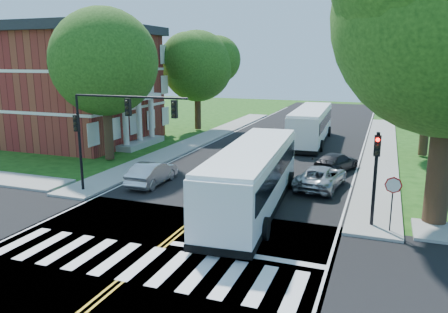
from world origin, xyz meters
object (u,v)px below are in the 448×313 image
at_px(bus_follow, 311,125).
at_px(suv, 321,177).
at_px(signal_ne, 376,167).
at_px(hatchback, 152,173).
at_px(bus_lead, 253,176).
at_px(signal_nw, 112,121).
at_px(dark_sedan, 336,162).

distance_m(bus_follow, suv, 15.00).
relative_size(signal_ne, hatchback, 0.99).
bearing_deg(bus_follow, bus_lead, 88.22).
distance_m(signal_nw, dark_sedan, 15.69).
bearing_deg(suv, hatchback, 22.73).
height_order(signal_ne, bus_lead, signal_ne).
bearing_deg(bus_follow, suv, 99.43).
bearing_deg(bus_lead, hatchback, -21.26).
xyz_separation_m(bus_lead, suv, (2.85, 5.07, -1.06)).
relative_size(bus_follow, dark_sedan, 2.83).
xyz_separation_m(signal_ne, hatchback, (-13.27, 2.87, -2.22)).
relative_size(signal_ne, bus_lead, 0.34).
relative_size(bus_follow, hatchback, 2.87).
relative_size(bus_lead, hatchback, 2.95).
relative_size(bus_lead, dark_sedan, 2.90).
distance_m(signal_nw, suv, 12.85).
height_order(bus_follow, dark_sedan, bus_follow).
distance_m(signal_ne, dark_sedan, 10.86).
bearing_deg(dark_sedan, bus_lead, 89.26).
xyz_separation_m(signal_nw, suv, (10.88, 5.76, -3.67)).
bearing_deg(bus_follow, signal_ne, 104.61).
height_order(suv, dark_sedan, suv).
bearing_deg(bus_follow, dark_sedan, 106.49).
bearing_deg(signal_nw, suv, 27.88).
height_order(signal_nw, bus_lead, signal_nw).
distance_m(bus_follow, hatchback, 18.89).
height_order(hatchback, dark_sedan, hatchback).
xyz_separation_m(signal_nw, bus_follow, (7.81, 20.40, -2.64)).
xyz_separation_m(signal_nw, hatchback, (0.78, 2.89, -3.64)).
xyz_separation_m(suv, dark_sedan, (0.40, 4.50, -0.05)).
bearing_deg(signal_ne, suv, 118.91).
bearing_deg(bus_follow, signal_nw, 66.62).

